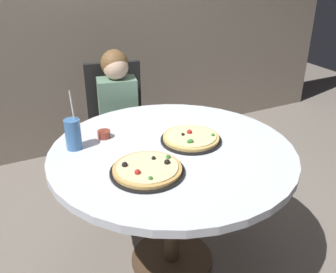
# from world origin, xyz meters

# --- Properties ---
(ground_plane) EXTENTS (8.00, 8.00, 0.00)m
(ground_plane) POSITION_xyz_m (0.00, 0.00, 0.00)
(ground_plane) COLOR slate
(dining_table) EXTENTS (1.26, 1.26, 0.75)m
(dining_table) POSITION_xyz_m (0.00, 0.00, 0.66)
(dining_table) COLOR silver
(dining_table) RESTS_ON ground_plane
(chair_wooden) EXTENTS (0.48, 0.48, 0.95)m
(chair_wooden) POSITION_xyz_m (0.02, 0.93, 0.53)
(chair_wooden) COLOR black
(chair_wooden) RESTS_ON ground_plane
(diner_child) EXTENTS (0.33, 0.43, 1.08)m
(diner_child) POSITION_xyz_m (-0.02, 0.75, 0.48)
(diner_child) COLOR #3F4766
(diner_child) RESTS_ON ground_plane
(pizza_veggie) EXTENTS (0.33, 0.33, 0.05)m
(pizza_veggie) POSITION_xyz_m (0.13, 0.04, 0.77)
(pizza_veggie) COLOR black
(pizza_veggie) RESTS_ON dining_table
(pizza_cheese) EXTENTS (0.35, 0.35, 0.05)m
(pizza_cheese) POSITION_xyz_m (-0.21, -0.15, 0.77)
(pizza_cheese) COLOR black
(pizza_cheese) RESTS_ON dining_table
(soda_cup) EXTENTS (0.08, 0.08, 0.31)m
(soda_cup) POSITION_xyz_m (-0.44, 0.23, 0.83)
(soda_cup) COLOR #3F72B2
(soda_cup) RESTS_ON dining_table
(sauce_bowl) EXTENTS (0.07, 0.07, 0.04)m
(sauce_bowl) POSITION_xyz_m (-0.27, 0.28, 0.77)
(sauce_bowl) COLOR brown
(sauce_bowl) RESTS_ON dining_table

